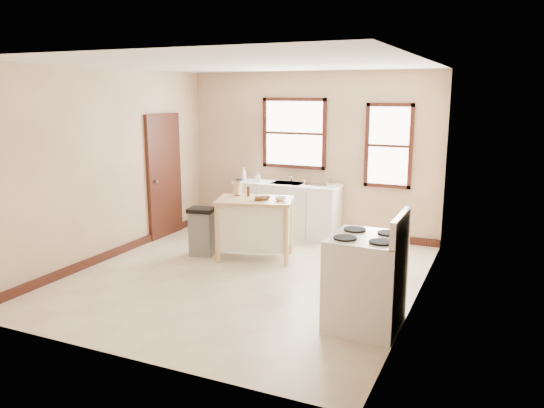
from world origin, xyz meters
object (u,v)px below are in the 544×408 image
(pepper_grinder, at_px, (248,191))
(trash_bin, at_px, (202,232))
(bowl_b, at_px, (264,198))
(bowl_c, at_px, (280,199))
(soap_bottle_b, at_px, (258,177))
(knife_block, at_px, (238,189))
(kitchen_island, at_px, (255,229))
(soap_bottle_a, at_px, (244,174))
(dish_rack, at_px, (318,182))
(bowl_a, at_px, (259,198))
(gas_stove, at_px, (366,270))

(pepper_grinder, distance_m, trash_bin, 0.94)
(bowl_b, bearing_deg, bowl_c, 5.97)
(soap_bottle_b, distance_m, knife_block, 1.20)
(knife_block, bearing_deg, kitchen_island, -17.80)
(soap_bottle_a, height_order, dish_rack, soap_bottle_a)
(kitchen_island, relative_size, bowl_a, 5.90)
(soap_bottle_b, xyz_separation_m, trash_bin, (-0.21, -1.54, -0.64))
(dish_rack, distance_m, trash_bin, 2.17)
(kitchen_island, bearing_deg, knife_block, 140.12)
(soap_bottle_a, distance_m, soap_bottle_b, 0.29)
(kitchen_island, bearing_deg, bowl_b, -8.93)
(bowl_a, bearing_deg, soap_bottle_a, 124.82)
(knife_block, distance_m, bowl_a, 0.51)
(kitchen_island, height_order, knife_block, knife_block)
(dish_rack, distance_m, bowl_a, 1.53)
(trash_bin, bearing_deg, bowl_a, -1.39)
(soap_bottle_a, xyz_separation_m, dish_rack, (1.37, 0.07, -0.06))
(dish_rack, xyz_separation_m, gas_stove, (1.62, -3.09, -0.34))
(bowl_c, bearing_deg, gas_stove, -44.84)
(soap_bottle_a, bearing_deg, pepper_grinder, -50.02)
(knife_block, height_order, bowl_a, knife_block)
(soap_bottle_a, height_order, bowl_a, soap_bottle_a)
(pepper_grinder, bearing_deg, bowl_b, -20.78)
(bowl_a, relative_size, gas_stove, 0.15)
(soap_bottle_b, relative_size, trash_bin, 0.23)
(kitchen_island, xyz_separation_m, bowl_a, (0.09, -0.05, 0.48))
(kitchen_island, bearing_deg, soap_bottle_a, 106.74)
(bowl_a, height_order, bowl_c, bowl_c)
(soap_bottle_a, xyz_separation_m, bowl_c, (1.27, -1.31, -0.10))
(soap_bottle_b, relative_size, kitchen_island, 0.16)
(trash_bin, height_order, gas_stove, gas_stove)
(dish_rack, xyz_separation_m, knife_block, (-0.86, -1.27, 0.03))
(knife_block, bearing_deg, bowl_a, -18.48)
(knife_block, distance_m, gas_stove, 3.09)
(dish_rack, height_order, gas_stove, gas_stove)
(soap_bottle_b, bearing_deg, pepper_grinder, -91.83)
(knife_block, bearing_deg, bowl_b, -9.73)
(soap_bottle_b, height_order, bowl_c, soap_bottle_b)
(pepper_grinder, height_order, bowl_a, pepper_grinder)
(soap_bottle_a, relative_size, pepper_grinder, 1.54)
(bowl_c, bearing_deg, pepper_grinder, 170.44)
(soap_bottle_a, distance_m, bowl_c, 1.83)
(dish_rack, height_order, pepper_grinder, pepper_grinder)
(knife_block, bearing_deg, gas_stove, -30.59)
(bowl_a, distance_m, trash_bin, 1.07)
(soap_bottle_b, distance_m, pepper_grinder, 1.26)
(knife_block, distance_m, trash_bin, 0.85)
(soap_bottle_a, bearing_deg, bowl_b, -42.62)
(soap_bottle_b, height_order, kitchen_island, soap_bottle_b)
(knife_block, bearing_deg, pepper_grinder, -0.07)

